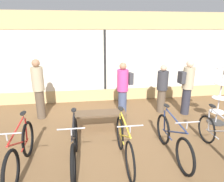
% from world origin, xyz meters
% --- Properties ---
extents(ground_plane, '(24.00, 24.00, 0.00)m').
position_xyz_m(ground_plane, '(0.00, 0.00, 0.00)').
color(ground_plane, brown).
extents(shop_back_wall, '(12.00, 0.08, 3.20)m').
position_xyz_m(shop_back_wall, '(0.00, 3.33, 1.64)').
color(shop_back_wall, tan).
rests_on(shop_back_wall, ground_plane).
extents(bicycle_far_left, '(0.46, 1.80, 1.06)m').
position_xyz_m(bicycle_far_left, '(-2.00, -0.40, 0.41)').
color(bicycle_far_left, black).
rests_on(bicycle_far_left, ground_plane).
extents(bicycle_left, '(0.46, 1.80, 1.05)m').
position_xyz_m(bicycle_left, '(-1.00, -0.36, 0.40)').
color(bicycle_left, black).
rests_on(bicycle_left, ground_plane).
extents(bicycle_center, '(0.46, 1.77, 1.05)m').
position_xyz_m(bicycle_center, '(-0.01, -0.40, 0.41)').
color(bicycle_center, black).
rests_on(bicycle_center, ground_plane).
extents(bicycle_right, '(0.46, 1.78, 1.04)m').
position_xyz_m(bicycle_right, '(1.04, -0.36, 0.39)').
color(bicycle_right, black).
rests_on(bicycle_right, ground_plane).
extents(bicycle_far_right, '(0.46, 1.67, 1.02)m').
position_xyz_m(bicycle_far_right, '(2.08, -0.43, 0.38)').
color(bicycle_far_right, black).
rests_on(bicycle_far_right, ground_plane).
extents(accessory_rack, '(0.48, 0.48, 1.70)m').
position_xyz_m(accessory_rack, '(2.99, 0.97, 0.70)').
color(accessory_rack, '#333333').
rests_on(accessory_rack, ground_plane).
extents(display_bench, '(1.40, 0.44, 0.50)m').
position_xyz_m(display_bench, '(-0.40, 1.02, 0.41)').
color(display_bench, brown).
rests_on(display_bench, ground_plane).
extents(customer_near_rack, '(0.51, 0.38, 1.73)m').
position_xyz_m(customer_near_rack, '(2.39, 1.71, 0.94)').
color(customer_near_rack, '#2D2D38').
rests_on(customer_near_rack, ground_plane).
extents(customer_by_window, '(0.41, 0.53, 1.56)m').
position_xyz_m(customer_by_window, '(1.70, 2.00, 0.84)').
color(customer_by_window, brown).
rests_on(customer_by_window, ground_plane).
extents(customer_mid_floor, '(0.35, 0.35, 1.81)m').
position_xyz_m(customer_mid_floor, '(-2.11, 2.02, 0.96)').
color(customer_mid_floor, brown).
rests_on(customer_mid_floor, ground_plane).
extents(customer_near_bench, '(0.55, 0.43, 1.68)m').
position_xyz_m(customer_near_bench, '(0.40, 1.85, 0.91)').
color(customer_near_bench, '#424C6B').
rests_on(customer_near_bench, ground_plane).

